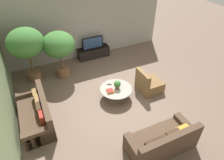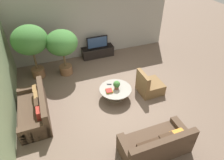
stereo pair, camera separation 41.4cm
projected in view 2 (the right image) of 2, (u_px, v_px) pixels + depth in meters
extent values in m
plane|color=brown|center=(115.00, 98.00, 6.95)|extent=(24.00, 24.00, 0.00)
cube|color=#A39E93|center=(87.00, 23.00, 8.48)|extent=(7.40, 0.12, 3.00)
cube|color=black|center=(98.00, 52.00, 9.09)|extent=(1.42, 0.48, 0.45)
cube|color=#2D2823|center=(97.00, 48.00, 8.97)|extent=(1.45, 0.50, 0.02)
cube|color=black|center=(97.00, 42.00, 8.80)|extent=(0.94, 0.08, 0.52)
cube|color=navy|center=(97.00, 42.00, 8.77)|extent=(0.86, 0.00, 0.47)
cube|color=black|center=(97.00, 47.00, 8.95)|extent=(0.28, 0.13, 0.02)
cylinder|color=#756656|center=(115.00, 97.00, 6.95)|extent=(0.60, 0.60, 0.02)
cylinder|color=#756656|center=(115.00, 93.00, 6.84)|extent=(0.10, 0.10, 0.38)
cylinder|color=gray|center=(115.00, 89.00, 6.72)|extent=(1.09, 1.09, 0.02)
cube|color=#4C3828|center=(34.00, 112.00, 6.10)|extent=(0.84, 1.92, 0.42)
cube|color=#4C3828|center=(43.00, 99.00, 5.94)|extent=(0.16, 1.92, 0.42)
cube|color=#4C3828|center=(32.00, 93.00, 6.71)|extent=(0.84, 0.20, 0.54)
cube|color=#4C3828|center=(35.00, 132.00, 5.42)|extent=(0.84, 0.20, 0.54)
cube|color=olive|center=(36.00, 92.00, 6.30)|extent=(0.17, 0.36, 0.34)
cube|color=olive|center=(37.00, 98.00, 6.05)|extent=(0.13, 0.37, 0.33)
cube|color=#422D1E|center=(38.00, 106.00, 5.80)|extent=(0.15, 0.37, 0.34)
cube|color=#B23328|center=(39.00, 114.00, 5.56)|extent=(0.14, 0.35, 0.32)
cube|color=#4C3828|center=(154.00, 145.00, 5.18)|extent=(1.81, 0.84, 0.42)
cube|color=#4C3828|center=(164.00, 146.00, 4.67)|extent=(1.81, 0.16, 0.42)
cube|color=#4C3828|center=(181.00, 134.00, 5.37)|extent=(0.20, 0.84, 0.54)
cube|color=#4C3828|center=(126.00, 153.00, 4.92)|extent=(0.20, 0.84, 0.54)
cube|color=orange|center=(176.00, 136.00, 4.95)|extent=(0.36, 0.18, 0.34)
cube|color=#422D1E|center=(166.00, 139.00, 4.86)|extent=(0.37, 0.14, 0.34)
cube|color=#422D1E|center=(155.00, 144.00, 4.78)|extent=(0.34, 0.13, 0.31)
cube|color=#422D1E|center=(144.00, 147.00, 4.69)|extent=(0.37, 0.16, 0.34)
cube|color=brown|center=(150.00, 87.00, 7.09)|extent=(0.80, 0.76, 0.40)
cube|color=brown|center=(143.00, 79.00, 6.74)|extent=(0.14, 0.76, 0.46)
cylinder|color=brown|center=(38.00, 72.00, 7.84)|extent=(0.49, 0.49, 0.37)
cylinder|color=brown|center=(35.00, 61.00, 7.52)|extent=(0.08, 0.08, 0.69)
ellipsoid|color=#3D7533|center=(30.00, 40.00, 7.00)|extent=(1.26, 1.26, 1.03)
cylinder|color=brown|center=(66.00, 70.00, 8.03)|extent=(0.50, 0.50, 0.35)
cylinder|color=brown|center=(65.00, 60.00, 7.76)|extent=(0.08, 0.08, 0.56)
ellipsoid|color=#3D7533|center=(62.00, 43.00, 7.31)|extent=(1.18, 1.18, 0.93)
cylinder|color=brown|center=(117.00, 88.00, 6.69)|extent=(0.15, 0.15, 0.09)
sphere|color=#3D7533|center=(117.00, 84.00, 6.60)|extent=(0.23, 0.23, 0.23)
cube|color=gold|center=(109.00, 91.00, 6.59)|extent=(0.24, 0.25, 0.04)
cube|color=#A32823|center=(109.00, 90.00, 6.56)|extent=(0.23, 0.24, 0.02)
cube|color=black|center=(109.00, 84.00, 6.89)|extent=(0.16, 0.10, 0.02)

